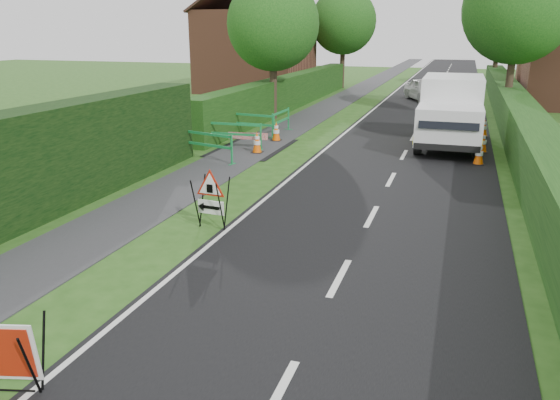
# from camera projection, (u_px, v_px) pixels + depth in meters

# --- Properties ---
(ground) EXTENTS (120.00, 120.00, 0.00)m
(ground) POSITION_uv_depth(u_px,v_px,m) (186.00, 283.00, 9.50)
(ground) COLOR #254D16
(ground) RESTS_ON ground
(road_surface) EXTENTS (6.00, 90.00, 0.02)m
(road_surface) POSITION_uv_depth(u_px,v_px,m) (438.00, 89.00, 40.46)
(road_surface) COLOR black
(road_surface) RESTS_ON ground
(footpath) EXTENTS (2.00, 90.00, 0.02)m
(footpath) POSITION_uv_depth(u_px,v_px,m) (365.00, 87.00, 42.11)
(footpath) COLOR #2D2D30
(footpath) RESTS_ON ground
(hedge_west_far) EXTENTS (1.00, 24.00, 1.80)m
(hedge_west_far) POSITION_uv_depth(u_px,v_px,m) (290.00, 108.00, 30.93)
(hedge_west_far) COLOR #14380F
(hedge_west_far) RESTS_ON ground
(hedge_east) EXTENTS (1.20, 50.00, 1.50)m
(hedge_east) POSITION_uv_depth(u_px,v_px,m) (516.00, 139.00, 22.04)
(hedge_east) COLOR #14380F
(hedge_east) RESTS_ON ground
(house_west) EXTENTS (7.50, 7.40, 7.88)m
(house_west) POSITION_uv_depth(u_px,v_px,m) (256.00, 49.00, 38.82)
(house_west) COLOR brown
(house_west) RESTS_ON ground
(tree_nw) EXTENTS (4.40, 4.40, 6.70)m
(tree_nw) POSITION_uv_depth(u_px,v_px,m) (273.00, 24.00, 25.85)
(tree_nw) COLOR #2D2116
(tree_nw) RESTS_ON ground
(tree_ne) EXTENTS (5.20, 5.20, 7.79)m
(tree_ne) POSITION_uv_depth(u_px,v_px,m) (518.00, 9.00, 25.97)
(tree_ne) COLOR #2D2116
(tree_ne) RESTS_ON ground
(tree_fw) EXTENTS (4.80, 4.80, 7.24)m
(tree_fw) POSITION_uv_depth(u_px,v_px,m) (344.00, 21.00, 40.25)
(tree_fw) COLOR #2D2116
(tree_fw) RESTS_ON ground
(tree_fe) EXTENTS (4.20, 4.20, 6.33)m
(tree_fe) POSITION_uv_depth(u_px,v_px,m) (499.00, 30.00, 40.75)
(tree_fe) COLOR #2D2116
(tree_fe) RESTS_ON ground
(triangle_sign) EXTENTS (0.84, 0.84, 1.14)m
(triangle_sign) POSITION_uv_depth(u_px,v_px,m) (209.00, 195.00, 11.82)
(triangle_sign) COLOR black
(triangle_sign) RESTS_ON ground
(works_van) EXTENTS (2.24, 5.60, 2.54)m
(works_van) POSITION_uv_depth(u_px,v_px,m) (451.00, 110.00, 20.34)
(works_van) COLOR silver
(works_van) RESTS_ON ground
(traffic_cone_0) EXTENTS (0.38, 0.38, 0.79)m
(traffic_cone_0) POSITION_uv_depth(u_px,v_px,m) (479.00, 153.00, 17.71)
(traffic_cone_0) COLOR black
(traffic_cone_0) RESTS_ON ground
(traffic_cone_1) EXTENTS (0.38, 0.38, 0.79)m
(traffic_cone_1) POSITION_uv_depth(u_px,v_px,m) (483.00, 142.00, 19.49)
(traffic_cone_1) COLOR black
(traffic_cone_1) RESTS_ON ground
(traffic_cone_2) EXTENTS (0.38, 0.38, 0.79)m
(traffic_cone_2) POSITION_uv_depth(u_px,v_px,m) (484.00, 127.00, 22.43)
(traffic_cone_2) COLOR black
(traffic_cone_2) RESTS_ON ground
(traffic_cone_3) EXTENTS (0.38, 0.38, 0.79)m
(traffic_cone_3) POSITION_uv_depth(u_px,v_px,m) (257.00, 142.00, 19.40)
(traffic_cone_3) COLOR black
(traffic_cone_3) RESTS_ON ground
(traffic_cone_4) EXTENTS (0.38, 0.38, 0.79)m
(traffic_cone_4) POSITION_uv_depth(u_px,v_px,m) (276.00, 131.00, 21.53)
(traffic_cone_4) COLOR black
(traffic_cone_4) RESTS_ON ground
(ped_barrier_0) EXTENTS (2.08, 0.87, 1.00)m
(ped_barrier_0) POSITION_uv_depth(u_px,v_px,m) (208.00, 143.00, 18.13)
(ped_barrier_0) COLOR #17823E
(ped_barrier_0) RESTS_ON ground
(ped_barrier_1) EXTENTS (2.06, 0.38, 1.00)m
(ped_barrier_1) POSITION_uv_depth(u_px,v_px,m) (235.00, 132.00, 20.02)
(ped_barrier_1) COLOR #17823E
(ped_barrier_1) RESTS_ON ground
(ped_barrier_2) EXTENTS (2.09, 0.61, 1.00)m
(ped_barrier_2) POSITION_uv_depth(u_px,v_px,m) (252.00, 122.00, 22.19)
(ped_barrier_2) COLOR #17823E
(ped_barrier_2) RESTS_ON ground
(ped_barrier_3) EXTENTS (0.39, 2.07, 1.00)m
(ped_barrier_3) POSITION_uv_depth(u_px,v_px,m) (281.00, 119.00, 22.93)
(ped_barrier_3) COLOR #17823E
(ped_barrier_3) RESTS_ON ground
(redwhite_plank) EXTENTS (1.49, 0.25, 0.25)m
(redwhite_plank) POSITION_uv_depth(u_px,v_px,m) (248.00, 148.00, 20.37)
(redwhite_plank) COLOR red
(redwhite_plank) RESTS_ON ground
(hatchback_car) EXTENTS (3.11, 4.32, 1.37)m
(hatchback_car) POSITION_uv_depth(u_px,v_px,m) (425.00, 90.00, 33.83)
(hatchback_car) COLOR silver
(hatchback_car) RESTS_ON ground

